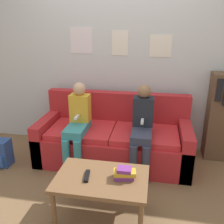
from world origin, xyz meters
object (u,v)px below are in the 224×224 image
coffee_table (102,182)px  backpack (0,153)px  tv_remote (87,176)px  bookshelf (224,117)px  person_left (78,122)px  person_right (142,126)px  couch (114,140)px

coffee_table → backpack: (-1.45, 0.65, -0.21)m
tv_remote → bookshelf: bookshelf is taller
person_left → person_right: person_right is taller
coffee_table → couch: bearing=93.8°
coffee_table → tv_remote: 0.14m
person_right → backpack: person_right is taller
backpack → couch: bearing=16.5°
couch → person_right: bearing=-28.0°
tv_remote → backpack: size_ratio=0.50×
person_left → backpack: person_left is taller
bookshelf → couch: bearing=-167.7°
tv_remote → backpack: (-1.33, 0.67, -0.27)m
coffee_table → bookshelf: 1.89m
couch → tv_remote: (-0.06, -1.08, 0.16)m
couch → person_left: person_left is taller
person_right → bookshelf: 1.12m
bookshelf → person_right: bearing=-153.9°
person_right → backpack: 1.81m
person_left → person_right: 0.78m
person_left → bookshelf: 1.86m
person_left → backpack: 1.07m
coffee_table → tv_remote: tv_remote is taller
coffee_table → person_left: person_left is taller
tv_remote → coffee_table: bearing=0.5°
couch → bookshelf: (1.38, 0.30, 0.29)m
person_left → couch: bearing=25.4°
coffee_table → person_right: size_ratio=0.79×
person_left → person_right: bearing=0.1°
couch → bookshelf: bookshelf is taller
coffee_table → backpack: size_ratio=2.37×
person_left → tv_remote: 0.96m
person_right → bookshelf: bearing=26.1°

